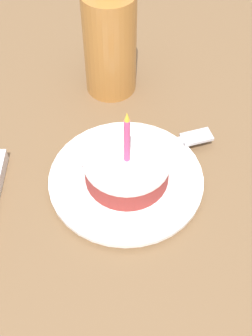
% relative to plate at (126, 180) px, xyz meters
% --- Properties ---
extents(ground_plane, '(2.40, 2.40, 0.04)m').
position_rel_plate_xyz_m(ground_plane, '(0.03, -0.03, -0.03)').
color(ground_plane, brown).
rests_on(ground_plane, ground).
extents(plate, '(0.21, 0.21, 0.02)m').
position_rel_plate_xyz_m(plate, '(0.00, 0.00, 0.00)').
color(plate, white).
rests_on(plate, ground_plane).
extents(cake_slice, '(0.12, 0.12, 0.12)m').
position_rel_plate_xyz_m(cake_slice, '(0.00, 0.00, 0.03)').
color(cake_slice, '#99332D').
rests_on(cake_slice, plate).
extents(fork, '(0.08, 0.19, 0.00)m').
position_rel_plate_xyz_m(fork, '(-0.05, 0.04, 0.01)').
color(fork, silver).
rests_on(fork, plate).
extents(bottle, '(0.08, 0.08, 0.23)m').
position_rel_plate_xyz_m(bottle, '(-0.20, -0.03, 0.08)').
color(bottle, '#B27233').
rests_on(bottle, ground_plane).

